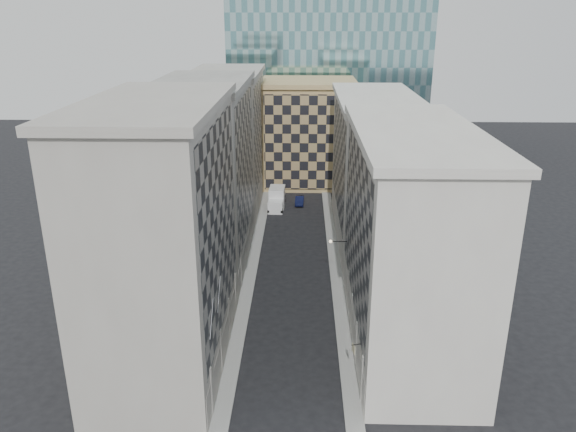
# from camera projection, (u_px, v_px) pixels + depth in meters

# --- Properties ---
(sidewalk_west) EXTENTS (1.50, 100.00, 0.15)m
(sidewalk_west) POSITION_uv_depth(u_px,v_px,m) (252.00, 267.00, 70.26)
(sidewalk_west) COLOR gray
(sidewalk_west) RESTS_ON ground
(sidewalk_east) EXTENTS (1.50, 100.00, 0.15)m
(sidewalk_east) POSITION_uv_depth(u_px,v_px,m) (336.00, 268.00, 70.00)
(sidewalk_east) COLOR gray
(sidewalk_east) RESTS_ON ground
(bldg_left_a) EXTENTS (10.80, 22.80, 23.70)m
(bldg_left_a) POSITION_uv_depth(u_px,v_px,m) (165.00, 238.00, 48.52)
(bldg_left_a) COLOR #9E988E
(bldg_left_a) RESTS_ON ground
(bldg_left_b) EXTENTS (10.80, 22.80, 22.70)m
(bldg_left_b) POSITION_uv_depth(u_px,v_px,m) (206.00, 174.00, 69.35)
(bldg_left_b) COLOR gray
(bldg_left_b) RESTS_ON ground
(bldg_left_c) EXTENTS (10.80, 22.80, 21.70)m
(bldg_left_c) POSITION_uv_depth(u_px,v_px,m) (229.00, 140.00, 90.17)
(bldg_left_c) COLOR #9E988E
(bldg_left_c) RESTS_ON ground
(bldg_right_a) EXTENTS (10.80, 26.80, 20.70)m
(bldg_right_a) POSITION_uv_depth(u_px,v_px,m) (408.00, 239.00, 52.26)
(bldg_right_a) COLOR beige
(bldg_right_a) RESTS_ON ground
(bldg_right_b) EXTENTS (10.80, 28.80, 19.70)m
(bldg_right_b) POSITION_uv_depth(u_px,v_px,m) (374.00, 168.00, 77.77)
(bldg_right_b) COLOR beige
(bldg_right_b) RESTS_ON ground
(tan_block) EXTENTS (16.80, 14.80, 18.80)m
(tan_block) POSITION_uv_depth(u_px,v_px,m) (308.00, 132.00, 102.44)
(tan_block) COLOR tan
(tan_block) RESTS_ON ground
(church_tower) EXTENTS (7.20, 7.20, 51.50)m
(church_tower) POSITION_uv_depth(u_px,v_px,m) (298.00, 29.00, 109.71)
(church_tower) COLOR #292420
(church_tower) RESTS_ON ground
(flagpoles_left) EXTENTS (0.10, 6.33, 2.33)m
(flagpoles_left) POSITION_uv_depth(u_px,v_px,m) (215.00, 306.00, 45.02)
(flagpoles_left) COLOR gray
(flagpoles_left) RESTS_ON ground
(bracket_lamp) EXTENTS (1.98, 0.36, 0.36)m
(bracket_lamp) POSITION_uv_depth(u_px,v_px,m) (332.00, 241.00, 62.28)
(bracket_lamp) COLOR black
(bracket_lamp) RESTS_ON ground
(box_truck) EXTENTS (2.68, 6.07, 3.28)m
(box_truck) POSITION_uv_depth(u_px,v_px,m) (277.00, 200.00, 91.17)
(box_truck) COLOR white
(box_truck) RESTS_ON ground
(dark_car) EXTENTS (1.53, 4.08, 1.33)m
(dark_car) POSITION_uv_depth(u_px,v_px,m) (300.00, 200.00, 93.18)
(dark_car) COLOR #0E1336
(dark_car) RESTS_ON ground
(shop_sign) EXTENTS (0.82, 0.72, 0.80)m
(shop_sign) POSITION_uv_depth(u_px,v_px,m) (354.00, 348.00, 46.70)
(shop_sign) COLOR black
(shop_sign) RESTS_ON ground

